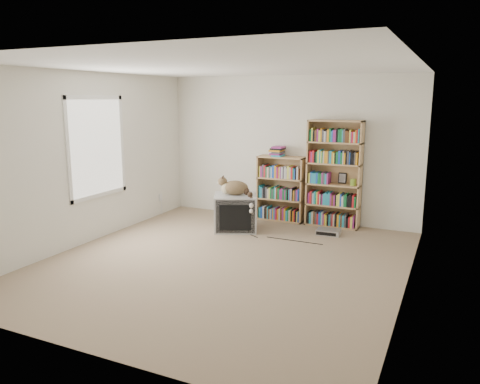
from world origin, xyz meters
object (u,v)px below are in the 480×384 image
at_px(dvd_player, 329,232).
at_px(crt_tv, 235,212).
at_px(bookcase_short, 281,191).
at_px(cat, 237,190).
at_px(bookcase_tall, 334,177).

bearing_deg(dvd_player, crt_tv, -169.51).
relative_size(crt_tv, bookcase_short, 0.76).
bearing_deg(bookcase_short, dvd_player, -28.42).
relative_size(cat, bookcase_tall, 0.39).
height_order(bookcase_tall, bookcase_short, bookcase_tall).
bearing_deg(cat, dvd_player, -1.56).
bearing_deg(bookcase_tall, bookcase_short, 179.96).
distance_m(crt_tv, dvd_player, 1.52).
bearing_deg(crt_tv, bookcase_tall, 8.14).
xyz_separation_m(crt_tv, bookcase_short, (0.46, 0.90, 0.23)).
relative_size(crt_tv, cat, 1.25).
bearing_deg(dvd_player, bookcase_short, 148.11).
xyz_separation_m(cat, bookcase_short, (0.41, 0.94, -0.15)).
bearing_deg(dvd_player, cat, -167.80).
xyz_separation_m(bookcase_tall, dvd_player, (0.08, -0.54, -0.80)).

